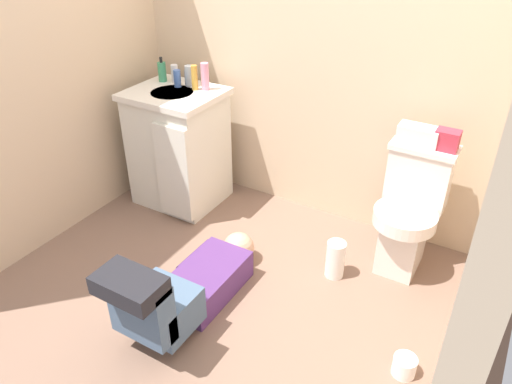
{
  "coord_description": "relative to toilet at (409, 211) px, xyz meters",
  "views": [
    {
      "loc": [
        1.23,
        -1.71,
        1.93
      ],
      "look_at": [
        0.01,
        0.39,
        0.45
      ],
      "focal_mm": 34.53,
      "sensor_mm": 36.0,
      "label": 1
    }
  ],
  "objects": [
    {
      "name": "toiletry_bag",
      "position": [
        0.11,
        0.09,
        0.44
      ],
      "size": [
        0.12,
        0.09,
        0.11
      ],
      "primitive_type": "cube",
      "color": "#B22D3F",
      "rests_on": "toilet"
    },
    {
      "name": "toilet",
      "position": [
        0.0,
        0.0,
        0.0
      ],
      "size": [
        0.36,
        0.46,
        0.75
      ],
      "color": "silver",
      "rests_on": "ground_plane"
    },
    {
      "name": "toilet_paper_roll",
      "position": [
        0.25,
        -0.8,
        -0.32
      ],
      "size": [
        0.11,
        0.11,
        0.1
      ],
      "primitive_type": "cylinder",
      "color": "white",
      "rests_on": "ground_plane"
    },
    {
      "name": "wall_back",
      "position": [
        -0.8,
        0.33,
        0.83
      ],
      "size": [
        2.59,
        0.08,
        2.4
      ],
      "primitive_type": "cube",
      "color": "beige",
      "rests_on": "ground_plane"
    },
    {
      "name": "bottle_white",
      "position": [
        -1.7,
        0.06,
        0.51
      ],
      "size": [
        0.05,
        0.05,
        0.12
      ],
      "primitive_type": "cylinder",
      "color": "white",
      "rests_on": "vanity_cabinet"
    },
    {
      "name": "bottle_amber",
      "position": [
        -1.49,
        0.01,
        0.53
      ],
      "size": [
        0.04,
        0.04,
        0.16
      ],
      "primitive_type": "cylinder",
      "color": "gold",
      "rests_on": "vanity_cabinet"
    },
    {
      "name": "bottle_blue",
      "position": [
        -1.63,
        0.0,
        0.51
      ],
      "size": [
        0.05,
        0.05,
        0.11
      ],
      "primitive_type": "cylinder",
      "color": "#456BBC",
      "rests_on": "vanity_cabinet"
    },
    {
      "name": "tissue_box",
      "position": [
        -0.04,
        0.09,
        0.43
      ],
      "size": [
        0.22,
        0.11,
        0.1
      ],
      "primitive_type": "cube",
      "color": "silver",
      "rests_on": "toilet"
    },
    {
      "name": "bottle_clear",
      "position": [
        -1.57,
        0.06,
        0.52
      ],
      "size": [
        0.06,
        0.06,
        0.14
      ],
      "primitive_type": "cylinder",
      "color": "silver",
      "rests_on": "vanity_cabinet"
    },
    {
      "name": "faucet",
      "position": [
        -1.6,
        0.06,
        0.5
      ],
      "size": [
        0.02,
        0.02,
        0.1
      ],
      "primitive_type": "cylinder",
      "color": "silver",
      "rests_on": "vanity_cabinet"
    },
    {
      "name": "vanity_cabinet",
      "position": [
        -1.59,
        -0.09,
        0.05
      ],
      "size": [
        0.6,
        0.53,
        0.82
      ],
      "color": "silver",
      "rests_on": "ground_plane"
    },
    {
      "name": "wall_left",
      "position": [
        -2.06,
        -0.76,
        0.83
      ],
      "size": [
        0.08,
        2.1,
        2.4
      ],
      "primitive_type": "cube",
      "color": "beige",
      "rests_on": "ground_plane"
    },
    {
      "name": "bottle_pink",
      "position": [
        -1.43,
        0.05,
        0.54
      ],
      "size": [
        0.05,
        0.05,
        0.18
      ],
      "primitive_type": "cylinder",
      "color": "pink",
      "rests_on": "vanity_cabinet"
    },
    {
      "name": "ground_plane",
      "position": [
        -0.8,
        -0.76,
        -0.39
      ],
      "size": [
        2.93,
        3.1,
        0.04
      ],
      "primitive_type": "cube",
      "color": "#7E5F4E"
    },
    {
      "name": "soap_dispenser",
      "position": [
        -1.79,
        0.04,
        0.52
      ],
      "size": [
        0.06,
        0.06,
        0.17
      ],
      "color": "#3D9464",
      "rests_on": "vanity_cabinet"
    },
    {
      "name": "paper_towel_roll",
      "position": [
        -0.3,
        -0.32,
        -0.25
      ],
      "size": [
        0.11,
        0.11,
        0.23
      ],
      "primitive_type": "cylinder",
      "color": "white",
      "rests_on": "ground_plane"
    },
    {
      "name": "person_plumber",
      "position": [
        -0.86,
        -1.0,
        -0.19
      ],
      "size": [
        0.39,
        1.06,
        0.52
      ],
      "color": "#512D6B",
      "rests_on": "ground_plane"
    }
  ]
}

